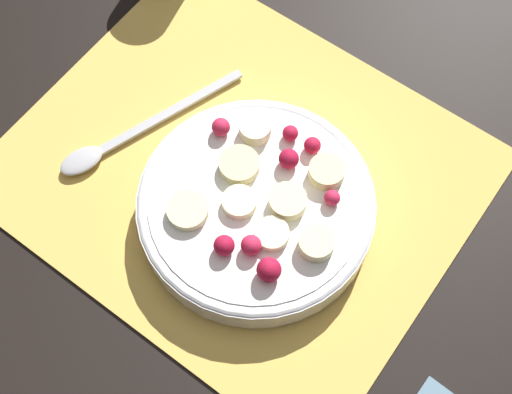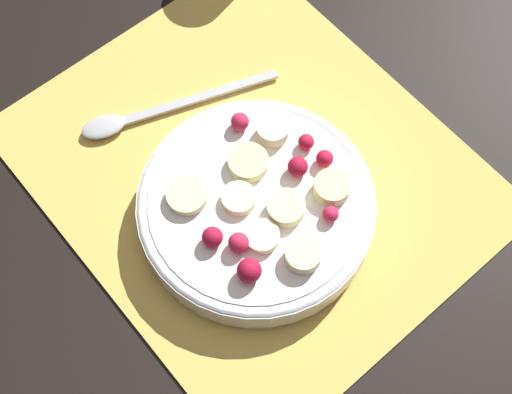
# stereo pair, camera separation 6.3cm
# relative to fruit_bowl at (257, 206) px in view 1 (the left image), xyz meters

# --- Properties ---
(ground_plane) EXTENTS (3.00, 3.00, 0.00)m
(ground_plane) POSITION_rel_fruit_bowl_xyz_m (-0.04, 0.03, -0.03)
(ground_plane) COLOR black
(placemat) EXTENTS (0.43, 0.36, 0.01)m
(placemat) POSITION_rel_fruit_bowl_xyz_m (-0.04, 0.03, -0.02)
(placemat) COLOR #E0B251
(placemat) RESTS_ON ground_plane
(fruit_bowl) EXTENTS (0.22, 0.22, 0.06)m
(fruit_bowl) POSITION_rel_fruit_bowl_xyz_m (0.00, 0.00, 0.00)
(fruit_bowl) COLOR white
(fruit_bowl) RESTS_ON placemat
(spoon) EXTENTS (0.09, 0.20, 0.01)m
(spoon) POSITION_rel_fruit_bowl_xyz_m (-0.16, -0.02, -0.02)
(spoon) COLOR #B2B2B7
(spoon) RESTS_ON placemat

